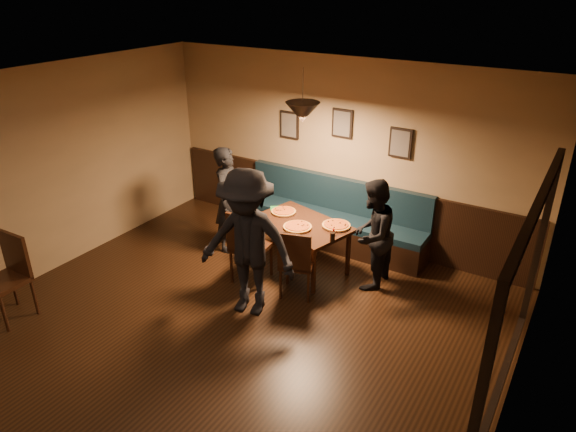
% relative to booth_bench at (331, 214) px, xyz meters
% --- Properties ---
extents(floor, '(7.00, 7.00, 0.00)m').
position_rel_booth_bench_xyz_m(floor, '(0.00, -3.20, -0.50)').
color(floor, black).
rests_on(floor, ground).
extents(ceiling, '(7.00, 7.00, 0.00)m').
position_rel_booth_bench_xyz_m(ceiling, '(0.00, -3.20, 2.30)').
color(ceiling, silver).
rests_on(ceiling, ground).
extents(wall_back, '(6.00, 0.00, 6.00)m').
position_rel_booth_bench_xyz_m(wall_back, '(0.00, 0.30, 0.90)').
color(wall_back, '#8C704F').
rests_on(wall_back, ground).
extents(wall_left, '(0.00, 7.00, 7.00)m').
position_rel_booth_bench_xyz_m(wall_left, '(-3.00, -3.20, 0.90)').
color(wall_left, '#8C704F').
rests_on(wall_left, ground).
extents(wall_right, '(0.00, 7.00, 7.00)m').
position_rel_booth_bench_xyz_m(wall_right, '(3.00, -3.20, 0.90)').
color(wall_right, '#8C704F').
rests_on(wall_right, ground).
extents(wainscot, '(5.88, 0.06, 1.00)m').
position_rel_booth_bench_xyz_m(wainscot, '(0.00, 0.27, 0.00)').
color(wainscot, black).
rests_on(wainscot, ground).
extents(booth_bench, '(3.00, 0.60, 1.00)m').
position_rel_booth_bench_xyz_m(booth_bench, '(0.00, 0.00, 0.00)').
color(booth_bench, '#0F232D').
rests_on(booth_bench, ground).
extents(window_frame, '(0.06, 2.56, 1.86)m').
position_rel_booth_bench_xyz_m(window_frame, '(2.96, -2.70, 1.00)').
color(window_frame, black).
rests_on(window_frame, wall_right).
extents(window_glass, '(0.00, 2.40, 2.40)m').
position_rel_booth_bench_xyz_m(window_glass, '(2.93, -2.70, 1.00)').
color(window_glass, black).
rests_on(window_glass, wall_right).
extents(picture_left, '(0.32, 0.04, 0.42)m').
position_rel_booth_bench_xyz_m(picture_left, '(-0.90, 0.27, 1.20)').
color(picture_left, black).
rests_on(picture_left, wall_back).
extents(picture_center, '(0.32, 0.04, 0.42)m').
position_rel_booth_bench_xyz_m(picture_center, '(0.00, 0.27, 1.35)').
color(picture_center, black).
rests_on(picture_center, wall_back).
extents(picture_right, '(0.32, 0.04, 0.42)m').
position_rel_booth_bench_xyz_m(picture_right, '(0.90, 0.27, 1.20)').
color(picture_right, black).
rests_on(picture_right, wall_back).
extents(pendant_lamp, '(0.44, 0.44, 0.25)m').
position_rel_booth_bench_xyz_m(pendant_lamp, '(-0.02, -0.86, 1.75)').
color(pendant_lamp, black).
rests_on(pendant_lamp, ceiling).
extents(dining_table, '(1.49, 1.16, 0.70)m').
position_rel_booth_bench_xyz_m(dining_table, '(-0.02, -0.86, -0.15)').
color(dining_table, black).
rests_on(dining_table, floor).
extents(chair_near_left, '(0.51, 0.51, 1.05)m').
position_rel_booth_bench_xyz_m(chair_near_left, '(-0.44, -1.48, 0.03)').
color(chair_near_left, black).
rests_on(chair_near_left, floor).
extents(chair_near_right, '(0.53, 0.53, 0.96)m').
position_rel_booth_bench_xyz_m(chair_near_right, '(0.28, -1.45, -0.02)').
color(chair_near_right, black).
rests_on(chair_near_right, floor).
extents(diner_left, '(0.49, 0.65, 1.60)m').
position_rel_booth_bench_xyz_m(diner_left, '(-1.23, -0.91, 0.30)').
color(diner_left, black).
rests_on(diner_left, floor).
extents(diner_right, '(0.58, 0.74, 1.50)m').
position_rel_booth_bench_xyz_m(diner_right, '(0.99, -0.76, 0.25)').
color(diner_right, black).
rests_on(diner_right, floor).
extents(diner_front, '(1.32, 0.91, 1.87)m').
position_rel_booth_bench_xyz_m(diner_front, '(-0.04, -2.09, 0.43)').
color(diner_front, black).
rests_on(diner_front, floor).
extents(pizza_a, '(0.38, 0.38, 0.04)m').
position_rel_booth_bench_xyz_m(pizza_a, '(-0.40, -0.71, 0.22)').
color(pizza_a, orange).
rests_on(pizza_a, dining_table).
extents(pizza_b, '(0.51, 0.51, 0.04)m').
position_rel_booth_bench_xyz_m(pizza_b, '(0.02, -1.03, 0.23)').
color(pizza_b, orange).
rests_on(pizza_b, dining_table).
extents(pizza_c, '(0.42, 0.42, 0.04)m').
position_rel_booth_bench_xyz_m(pizza_c, '(0.45, -0.72, 0.23)').
color(pizza_c, orange).
rests_on(pizza_c, dining_table).
extents(soda_glass, '(0.08, 0.08, 0.14)m').
position_rel_booth_bench_xyz_m(soda_glass, '(0.61, -1.14, 0.27)').
color(soda_glass, black).
rests_on(soda_glass, dining_table).
extents(tabasco_bottle, '(0.03, 0.03, 0.11)m').
position_rel_booth_bench_xyz_m(tabasco_bottle, '(0.53, -0.96, 0.26)').
color(tabasco_bottle, '#940604').
rests_on(tabasco_bottle, dining_table).
extents(napkin_a, '(0.21, 0.21, 0.01)m').
position_rel_booth_bench_xyz_m(napkin_a, '(-0.58, -0.64, 0.21)').
color(napkin_a, '#207A2F').
rests_on(napkin_a, dining_table).
extents(napkin_b, '(0.17, 0.17, 0.01)m').
position_rel_booth_bench_xyz_m(napkin_b, '(-0.53, -1.17, 0.21)').
color(napkin_b, '#207834').
rests_on(napkin_b, dining_table).
extents(cutlery_set, '(0.16, 0.07, 0.00)m').
position_rel_booth_bench_xyz_m(cutlery_set, '(0.00, -1.24, 0.21)').
color(cutlery_set, silver).
rests_on(cutlery_set, dining_table).
extents(cafe_chair_far, '(0.48, 0.48, 1.06)m').
position_rel_booth_bench_xyz_m(cafe_chair_far, '(-2.42, -3.74, 0.03)').
color(cafe_chair_far, black).
rests_on(cafe_chair_far, floor).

